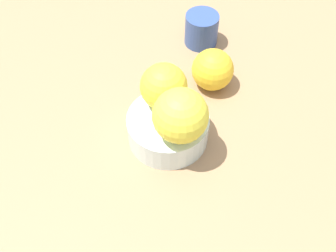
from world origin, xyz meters
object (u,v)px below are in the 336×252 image
orange_loose_0 (213,70)px  ceramic_cup (201,29)px  fruit_bowl (168,128)px  orange_in_bowl_1 (180,116)px  orange_in_bowl_0 (164,86)px

orange_loose_0 → ceramic_cup: bearing=-153.1°
fruit_bowl → orange_in_bowl_1: (2.12, 2.78, 6.99)cm
orange_in_bowl_0 → ceramic_cup: bearing=-179.1°
orange_in_bowl_1 → orange_loose_0: (-16.63, 0.59, -5.50)cm
orange_in_bowl_1 → ceramic_cup: orange_in_bowl_1 is taller
orange_loose_0 → ceramic_cup: (-10.97, -5.56, -0.60)cm
fruit_bowl → ceramic_cup: bearing=-175.1°
fruit_bowl → orange_in_bowl_0: 7.43cm
orange_loose_0 → fruit_bowl: bearing=-13.1°
orange_in_bowl_1 → orange_loose_0: orange_in_bowl_1 is taller
orange_in_bowl_0 → orange_in_bowl_1: size_ratio=0.89×
fruit_bowl → orange_in_bowl_1: bearing=52.7°
orange_in_bowl_0 → orange_loose_0: (-11.50, 5.23, -5.04)cm
fruit_bowl → orange_in_bowl_1: orange_in_bowl_1 is taller
orange_loose_0 → ceramic_cup: orange_loose_0 is taller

